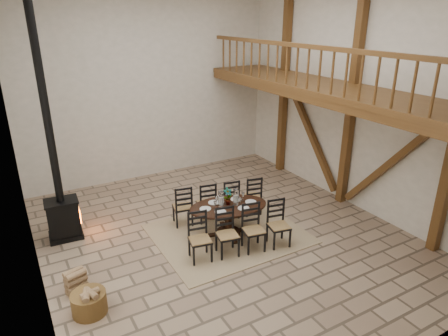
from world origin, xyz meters
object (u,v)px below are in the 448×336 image
dining_table (228,220)px  log_stack (76,282)px  wood_stove (59,188)px  log_basket (89,302)px

dining_table → log_stack: bearing=-161.7°
wood_stove → log_basket: bearing=-87.6°
log_basket → log_stack: log_stack is taller
dining_table → log_basket: size_ratio=4.30×
dining_table → wood_stove: size_ratio=0.47×
log_basket → dining_table: bearing=17.6°
wood_stove → log_basket: wood_stove is taller
wood_stove → log_stack: (-0.15, -1.97, -0.90)m
wood_stove → log_stack: wood_stove is taller
log_basket → log_stack: (-0.09, 0.57, 0.03)m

